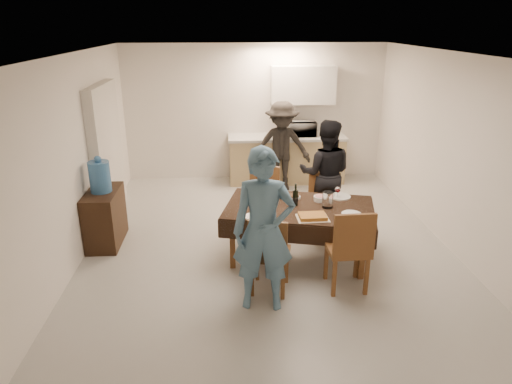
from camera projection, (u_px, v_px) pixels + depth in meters
floor at (268, 243)px, 6.50m from camera, size 5.00×6.00×0.02m
ceiling at (269, 53)px, 5.59m from camera, size 5.00×6.00×0.02m
wall_back at (255, 113)px, 8.85m from camera, size 5.00×0.02×2.60m
wall_front at (306, 272)px, 3.24m from camera, size 5.00×0.02×2.60m
wall_left at (76, 159)px, 5.89m from camera, size 0.02×6.00×2.60m
wall_right at (451, 152)px, 6.19m from camera, size 0.02×6.00×2.60m
stub_partition at (107, 152)px, 7.11m from camera, size 0.15×1.40×2.10m
kitchen_base_cabinet at (286, 160)px, 8.89m from camera, size 2.20×0.60×0.86m
kitchen_worktop at (287, 137)px, 8.73m from camera, size 2.24×0.64×0.05m
upper_cabinet at (303, 85)px, 8.54m from camera, size 1.20×0.34×0.70m
dining_table at (299, 209)px, 5.88m from camera, size 2.08×1.50×0.73m
chair_near_left at (271, 248)px, 5.11m from camera, size 0.53×0.54×0.52m
chair_near_right at (350, 243)px, 5.14m from camera, size 0.48×0.48×0.55m
chair_far_left at (261, 198)px, 6.50m from camera, size 0.59×0.61×0.54m
chair_far_right at (323, 200)px, 6.58m from camera, size 0.47×0.47×0.48m
console at (105, 217)px, 6.39m from camera, size 0.42×0.84×0.78m
water_jug at (100, 177)px, 6.18m from camera, size 0.28×0.28×0.43m
wine_bottle at (295, 195)px, 5.86m from camera, size 0.07×0.07×0.29m
water_pitcher at (328, 200)px, 5.81m from camera, size 0.14×0.14×0.21m
savoury_tart at (313, 216)px, 5.51m from camera, size 0.39×0.30×0.05m
salad_bowl at (320, 199)px, 6.04m from camera, size 0.17×0.17×0.07m
mushroom_dish at (293, 197)px, 6.12m from camera, size 0.19×0.19×0.03m
wine_glass_a at (258, 208)px, 5.57m from camera, size 0.08×0.08×0.19m
wine_glass_b at (338, 193)px, 6.10m from camera, size 0.08×0.08×0.17m
wine_glass_c at (281, 192)px, 6.10m from camera, size 0.09×0.09×0.19m
plate_near_left at (254, 217)px, 5.55m from camera, size 0.24×0.24×0.01m
plate_near_right at (351, 214)px, 5.62m from camera, size 0.25×0.25×0.01m
plate_far_left at (252, 199)px, 6.11m from camera, size 0.28×0.28×0.02m
plate_far_right at (340, 196)px, 6.18m from camera, size 0.29×0.29×0.02m
microwave at (303, 129)px, 8.69m from camera, size 0.50×0.34×0.27m
person_near at (264, 231)px, 4.79m from camera, size 0.69×0.49×1.80m
person_far at (325, 174)px, 6.85m from camera, size 0.92×0.79×1.64m
person_kitchen at (282, 147)px, 8.32m from camera, size 1.06×0.61×1.65m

